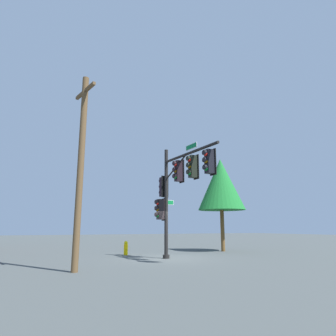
{
  "coord_description": "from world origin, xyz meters",
  "views": [
    {
      "loc": [
        14.85,
        -7.15,
        1.61
      ],
      "look_at": [
        -0.2,
        0.21,
        5.01
      ],
      "focal_mm": 31.62,
      "sensor_mm": 36.0,
      "label": 1
    }
  ],
  "objects_px": {
    "signal_pole_assembly": "(177,184)",
    "tree_near": "(221,184)",
    "fire_hydrant": "(126,248)",
    "utility_pole": "(81,165)"
  },
  "relations": [
    {
      "from": "fire_hydrant",
      "to": "tree_near",
      "type": "relative_size",
      "value": 0.13
    },
    {
      "from": "tree_near",
      "to": "utility_pole",
      "type": "bearing_deg",
      "value": -62.34
    },
    {
      "from": "signal_pole_assembly",
      "to": "tree_near",
      "type": "height_order",
      "value": "tree_near"
    },
    {
      "from": "signal_pole_assembly",
      "to": "utility_pole",
      "type": "height_order",
      "value": "utility_pole"
    },
    {
      "from": "tree_near",
      "to": "fire_hydrant",
      "type": "bearing_deg",
      "value": -91.76
    },
    {
      "from": "utility_pole",
      "to": "tree_near",
      "type": "height_order",
      "value": "utility_pole"
    },
    {
      "from": "utility_pole",
      "to": "tree_near",
      "type": "relative_size",
      "value": 1.18
    },
    {
      "from": "signal_pole_assembly",
      "to": "tree_near",
      "type": "relative_size",
      "value": 0.91
    },
    {
      "from": "utility_pole",
      "to": "tree_near",
      "type": "xyz_separation_m",
      "value": [
        -5.75,
        10.98,
        0.67
      ]
    },
    {
      "from": "signal_pole_assembly",
      "to": "fire_hydrant",
      "type": "xyz_separation_m",
      "value": [
        -4.18,
        -1.32,
        -3.48
      ]
    }
  ]
}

